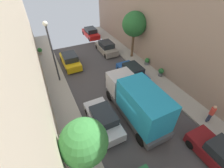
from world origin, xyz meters
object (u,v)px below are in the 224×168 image
at_px(parked_car_right_2, 132,72).
at_px(lamp_post, 51,45).
at_px(street_tree_1, 134,24).
at_px(parked_car_right_1, 222,157).
at_px(potted_plant_2, 147,61).
at_px(potted_plant_1, 161,72).
at_px(pedestrian, 212,113).
at_px(parked_car_right_3, 106,48).
at_px(parked_car_right_4, 91,33).
at_px(potted_plant_3, 72,157).
at_px(delivery_truck, 137,101).
at_px(parked_car_left_2, 103,119).
at_px(street_tree_2, 84,142).
at_px(potted_plant_4, 40,51).
at_px(parked_car_left_3, 70,60).

xyz_separation_m(parked_car_right_2, lamp_post, (-7.30, 2.90, 3.42)).
relative_size(parked_car_right_2, street_tree_1, 0.74).
height_order(parked_car_right_1, potted_plant_2, parked_car_right_1).
height_order(potted_plant_1, lamp_post, lamp_post).
height_order(pedestrian, lamp_post, lamp_post).
height_order(parked_car_right_3, parked_car_right_4, same).
bearing_deg(parked_car_right_4, potted_plant_3, -113.36).
height_order(delivery_truck, potted_plant_2, delivery_truck).
distance_m(parked_car_left_2, potted_plant_2, 10.25).
bearing_deg(lamp_post, parked_car_right_3, 28.08).
bearing_deg(parked_car_left_2, street_tree_2, -126.46).
distance_m(pedestrian, street_tree_2, 10.07).
bearing_deg(parked_car_left_2, parked_car_right_1, -47.70).
bearing_deg(potted_plant_4, parked_car_right_3, -21.25).
distance_m(delivery_truck, potted_plant_3, 5.89).
relative_size(potted_plant_3, lamp_post, 0.14).
distance_m(parked_car_right_4, street_tree_2, 21.95).
relative_size(parked_car_left_3, delivery_truck, 0.64).
distance_m(parked_car_right_4, potted_plant_1, 14.57).
bearing_deg(parked_car_right_4, delivery_truck, -98.61).
relative_size(potted_plant_2, potted_plant_3, 1.00).
bearing_deg(delivery_truck, potted_plant_3, -166.05).
height_order(parked_car_left_3, potted_plant_3, parked_car_left_3).
xyz_separation_m(parked_car_left_3, parked_car_right_4, (5.40, 7.47, 0.00)).
height_order(parked_car_right_3, potted_plant_2, parked_car_right_3).
bearing_deg(potted_plant_2, parked_car_right_2, -154.94).
xyz_separation_m(parked_car_left_3, lamp_post, (-1.90, -2.62, 3.42)).
bearing_deg(potted_plant_2, delivery_truck, -132.47).
bearing_deg(potted_plant_1, street_tree_1, 94.47).
xyz_separation_m(parked_car_left_2, potted_plant_1, (8.28, 3.16, -0.03)).
height_order(parked_car_right_3, potted_plant_4, parked_car_right_3).
height_order(parked_car_left_3, delivery_truck, delivery_truck).
xyz_separation_m(parked_car_right_1, potted_plant_2, (3.01, 11.79, -0.14)).
bearing_deg(street_tree_1, delivery_truck, -120.31).
xyz_separation_m(parked_car_left_3, street_tree_1, (7.87, -1.51, 3.61)).
bearing_deg(parked_car_right_3, street_tree_2, -118.10).
xyz_separation_m(parked_car_right_1, parked_car_right_4, (0.00, 23.38, 0.00)).
relative_size(parked_car_right_2, street_tree_2, 0.92).
relative_size(parked_car_right_2, potted_plant_2, 4.99).
relative_size(delivery_truck, potted_plant_1, 7.00).
bearing_deg(potted_plant_1, potted_plant_2, 87.31).
height_order(pedestrian, potted_plant_4, pedestrian).
relative_size(pedestrian, lamp_post, 0.28).
distance_m(parked_car_left_3, potted_plant_3, 12.09).
relative_size(parked_car_right_1, parked_car_right_3, 1.00).
xyz_separation_m(parked_car_left_3, potted_plant_2, (8.41, -4.11, -0.14)).
bearing_deg(delivery_truck, street_tree_2, -152.13).
xyz_separation_m(parked_car_right_1, street_tree_1, (2.47, 14.40, 3.61)).
xyz_separation_m(potted_plant_2, potted_plant_3, (-11.31, -7.63, 0.03)).
bearing_deg(parked_car_left_2, potted_plant_1, 20.91).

